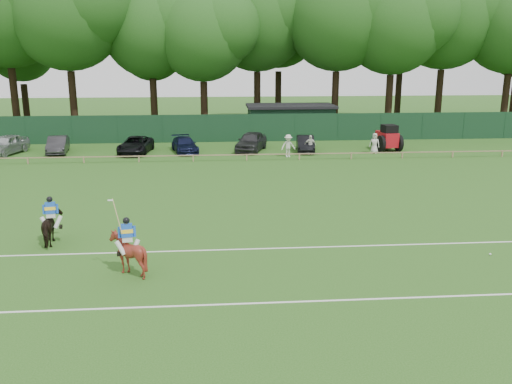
{
  "coord_description": "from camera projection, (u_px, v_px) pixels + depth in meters",
  "views": [
    {
      "loc": [
        -1.5,
        -21.98,
        7.83
      ],
      "look_at": [
        0.5,
        3.0,
        1.4
      ],
      "focal_mm": 38.0,
      "sensor_mm": 36.0,
      "label": 1
    }
  ],
  "objects": [
    {
      "name": "estate_black",
      "position": [
        305.0,
        144.0,
        44.39
      ],
      "size": [
        1.78,
        4.03,
        1.29
      ],
      "primitive_type": "imported",
      "rotation": [
        0.0,
        0.0,
        -0.11
      ],
      "color": "black",
      "rests_on": "ground"
    },
    {
      "name": "suv_black",
      "position": [
        136.0,
        145.0,
        43.56
      ],
      "size": [
        2.68,
        4.99,
        1.33
      ],
      "primitive_type": "imported",
      "rotation": [
        0.0,
        0.0,
        -0.1
      ],
      "color": "black",
      "rests_on": "ground"
    },
    {
      "name": "ground",
      "position": [
        250.0,
        241.0,
        23.28
      ],
      "size": [
        160.0,
        160.0,
        0.0
      ],
      "primitive_type": "plane",
      "color": "#1E4C14",
      "rests_on": "ground"
    },
    {
      "name": "horse_dark",
      "position": [
        52.0,
        227.0,
        22.79
      ],
      "size": [
        1.09,
        1.85,
        1.47
      ],
      "primitive_type": "imported",
      "rotation": [
        0.0,
        0.0,
        3.32
      ],
      "color": "black",
      "rests_on": "ground"
    },
    {
      "name": "pitch_rail",
      "position": [
        233.0,
        155.0,
        40.55
      ],
      "size": [
        62.1,
        0.1,
        0.5
      ],
      "color": "#997F5B",
      "rests_on": "ground"
    },
    {
      "name": "utility_shed",
      "position": [
        290.0,
        120.0,
        52.33
      ],
      "size": [
        8.4,
        4.4,
        3.04
      ],
      "color": "#14331E",
      "rests_on": "ground"
    },
    {
      "name": "spectator_mid",
      "position": [
        310.0,
        145.0,
        42.93
      ],
      "size": [
        0.95,
        0.47,
        1.57
      ],
      "primitive_type": "imported",
      "rotation": [
        0.0,
        0.0,
        -0.1
      ],
      "color": "silver",
      "rests_on": "ground"
    },
    {
      "name": "polo_ball",
      "position": [
        490.0,
        254.0,
        21.63
      ],
      "size": [
        0.09,
        0.09,
        0.09
      ],
      "primitive_type": "sphere",
      "color": "silver",
      "rests_on": "ground"
    },
    {
      "name": "hatch_grey",
      "position": [
        251.0,
        141.0,
        44.56
      ],
      "size": [
        3.27,
        4.99,
        1.58
      ],
      "primitive_type": "imported",
      "rotation": [
        0.0,
        0.0,
        -0.33
      ],
      "color": "#2D2D30",
      "rests_on": "ground"
    },
    {
      "name": "rider_chestnut",
      "position": [
        127.0,
        234.0,
        19.43
      ],
      "size": [
        0.96,
        0.53,
        2.05
      ],
      "rotation": [
        0.0,
        0.0,
        3.32
      ],
      "color": "silver",
      "rests_on": "ground"
    },
    {
      "name": "sedan_navy",
      "position": [
        185.0,
        145.0,
        43.96
      ],
      "size": [
        2.62,
        4.52,
        1.23
      ],
      "primitive_type": "imported",
      "rotation": [
        0.0,
        0.0,
        0.22
      ],
      "color": "black",
      "rests_on": "ground"
    },
    {
      "name": "perimeter_fence",
      "position": [
        229.0,
        128.0,
        49.04
      ],
      "size": [
        92.08,
        0.08,
        2.5
      ],
      "color": "#14351E",
      "rests_on": "ground"
    },
    {
      "name": "sedan_silver",
      "position": [
        6.0,
        145.0,
        43.04
      ],
      "size": [
        2.91,
        4.91,
        1.57
      ],
      "primitive_type": "imported",
      "rotation": [
        0.0,
        0.0,
        -0.24
      ],
      "color": "#B6B9BB",
      "rests_on": "ground"
    },
    {
      "name": "tree_row",
      "position": [
        246.0,
        130.0,
        57.23
      ],
      "size": [
        96.0,
        12.0,
        21.0
      ],
      "primitive_type": null,
      "color": "#26561C",
      "rests_on": "ground"
    },
    {
      "name": "spectator_left",
      "position": [
        288.0,
        146.0,
        41.93
      ],
      "size": [
        1.25,
        0.89,
        1.75
      ],
      "primitive_type": "imported",
      "rotation": [
        0.0,
        0.0,
        0.23
      ],
      "color": "beige",
      "rests_on": "ground"
    },
    {
      "name": "rider_dark",
      "position": [
        51.0,
        211.0,
        22.61
      ],
      "size": [
        0.93,
        0.44,
        1.41
      ],
      "rotation": [
        0.0,
        0.0,
        3.32
      ],
      "color": "silver",
      "rests_on": "ground"
    },
    {
      "name": "pitch_lines",
      "position": [
        257.0,
        273.0,
        19.9
      ],
      "size": [
        60.0,
        5.1,
        0.01
      ],
      "color": "silver",
      "rests_on": "ground"
    },
    {
      "name": "horse_chestnut",
      "position": [
        128.0,
        253.0,
        19.62
      ],
      "size": [
        1.52,
        1.65,
        1.59
      ],
      "primitive_type": "imported",
      "rotation": [
        0.0,
        0.0,
        3.32
      ],
      "color": "maroon",
      "rests_on": "ground"
    },
    {
      "name": "spectator_right",
      "position": [
        374.0,
        143.0,
        43.39
      ],
      "size": [
        0.95,
        0.82,
        1.65
      ],
      "primitive_type": "imported",
      "rotation": [
        0.0,
        0.0,
        -0.44
      ],
      "color": "beige",
      "rests_on": "ground"
    },
    {
      "name": "tractor",
      "position": [
        388.0,
        138.0,
        44.65
      ],
      "size": [
        1.99,
        2.75,
        2.17
      ],
      "rotation": [
        0.0,
        0.0,
        0.11
      ],
      "color": "#B4101A",
      "rests_on": "ground"
    },
    {
      "name": "sedan_grey",
      "position": [
        58.0,
        145.0,
        43.54
      ],
      "size": [
        2.04,
        4.31,
        1.36
      ],
      "primitive_type": "imported",
      "rotation": [
        0.0,
        0.0,
        0.15
      ],
      "color": "#29292B",
      "rests_on": "ground"
    }
  ]
}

